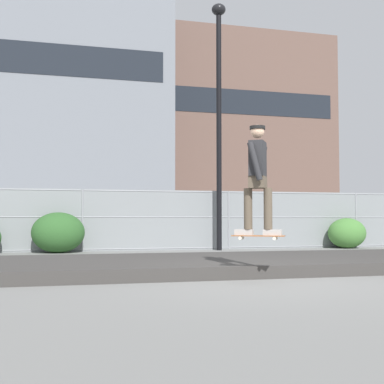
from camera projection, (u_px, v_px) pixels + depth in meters
The scene contains 12 objects.
ground_plane at pixel (263, 282), 8.14m from camera, with size 120.00×120.00×0.00m, color slate.
gravel_berm at pixel (221, 264), 10.18m from camera, with size 17.91×3.66×0.21m, color #3D3A38.
skateboard at pixel (258, 236), 8.07m from camera, with size 0.79×0.59×0.07m.
skater at pixel (258, 172), 8.12m from camera, with size 0.67×0.61×1.70m.
chain_fence at pixel (158, 220), 16.24m from camera, with size 22.87×0.06×1.85m.
street_lamp at pixel (219, 98), 16.50m from camera, with size 0.44×0.44×7.72m.
parked_car_near at pixel (19, 223), 17.63m from camera, with size 4.55×2.27×1.66m.
parked_car_mid at pixel (187, 222), 19.46m from camera, with size 4.48×2.11×1.66m.
library_building at pixel (15, 104), 45.24m from camera, with size 25.71×10.80×21.47m.
office_block at pixel (213, 135), 58.84m from camera, with size 24.14×11.97×20.58m.
shrub_center at pixel (58, 233), 15.00m from camera, with size 1.49×1.22×1.15m.
shrub_right at pixel (347, 233), 17.38m from camera, with size 1.28×1.05×0.99m.
Camera 1 is at (-3.14, -7.65, 0.96)m, focal length 49.60 mm.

